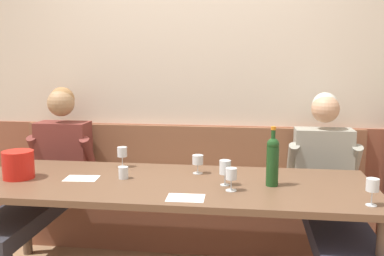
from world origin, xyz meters
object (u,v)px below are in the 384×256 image
wine_glass_center_rear (122,153)px  water_tumbler_right (123,173)px  wine_glass_left_end (225,168)px  wine_glass_mid_left (373,186)px  person_center_right_seat (43,178)px  wine_glass_center_front (198,161)px  person_center_left_seat (331,193)px  ice_bucket (18,165)px  wine_glass_near_bucket (231,175)px  wall_bench (187,209)px  dining_table (169,192)px  wine_bottle_green_tall (273,160)px

wine_glass_center_rear → water_tumbler_right: (0.09, -0.29, -0.06)m
wine_glass_left_end → wine_glass_center_rear: bearing=154.8°
wine_glass_left_end → wine_glass_mid_left: (0.79, -0.27, 0.00)m
person_center_right_seat → wine_glass_center_front: size_ratio=10.82×
person_center_left_seat → wine_glass_center_rear: bearing=-179.5°
ice_bucket → wine_glass_near_bucket: 1.38m
person_center_right_seat → wall_bench: bearing=21.2°
wine_glass_center_front → wine_glass_near_bucket: wine_glass_near_bucket is taller
person_center_left_seat → water_tumbler_right: 1.40m
dining_table → person_center_left_seat: size_ratio=1.86×
wine_glass_mid_left → wine_glass_left_end: bearing=161.2°
person_center_left_seat → wine_glass_near_bucket: person_center_left_seat is taller
wall_bench → wine_glass_center_front: wall_bench is taller
wall_bench → water_tumbler_right: bearing=-112.8°
person_center_left_seat → wine_glass_mid_left: bearing=-82.2°
wall_bench → wine_glass_left_end: size_ratio=18.11×
dining_table → wine_bottle_green_tall: 0.68m
wine_glass_mid_left → wine_glass_center_front: bearing=152.2°
person_center_right_seat → wine_glass_left_end: size_ratio=8.75×
water_tumbler_right → wall_bench: bearing=67.2°
wine_glass_center_front → wine_glass_mid_left: 1.11m
wine_glass_center_rear → water_tumbler_right: wine_glass_center_rear is taller
dining_table → wall_bench: bearing=90.0°
dining_table → person_center_right_seat: size_ratio=1.85×
wine_bottle_green_tall → wall_bench: bearing=130.2°
ice_bucket → water_tumbler_right: bearing=6.8°
wall_bench → wine_bottle_green_tall: (0.64, -0.75, 0.61)m
wall_bench → wine_glass_mid_left: 1.65m
wall_bench → wine_glass_left_end: (0.35, -0.78, 0.55)m
person_center_left_seat → wine_glass_mid_left: (0.09, -0.63, 0.24)m
wall_bench → wine_glass_left_end: bearing=-65.8°
ice_bucket → wine_glass_left_end: ice_bucket is taller
person_center_left_seat → wall_bench: bearing=158.4°
wall_bench → wine_glass_near_bucket: wall_bench is taller
person_center_right_seat → water_tumbler_right: bearing=-24.3°
wine_bottle_green_tall → wine_glass_left_end: wine_bottle_green_tall is taller
dining_table → wine_glass_mid_left: wine_glass_mid_left is taller
wine_glass_mid_left → wall_bench: bearing=137.3°
wine_glass_left_end → wine_glass_near_bucket: size_ratio=1.14×
wall_bench → person_center_left_seat: 1.18m
wall_bench → wine_glass_center_front: (0.15, -0.53, 0.54)m
wine_bottle_green_tall → wine_glass_near_bucket: (-0.24, -0.14, -0.07)m
wine_glass_center_rear → person_center_left_seat: bearing=0.5°
wine_glass_near_bucket → dining_table: bearing=160.3°
person_center_right_seat → wine_glass_mid_left: size_ratio=9.33×
wine_glass_center_front → wine_glass_mid_left: wine_glass_mid_left is taller
dining_table → person_center_right_seat: (-1.02, 0.35, -0.05)m
person_center_left_seat → wine_glass_mid_left: size_ratio=9.29×
wall_bench → wine_glass_mid_left: bearing=-42.7°
person_center_left_seat → ice_bucket: 2.08m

